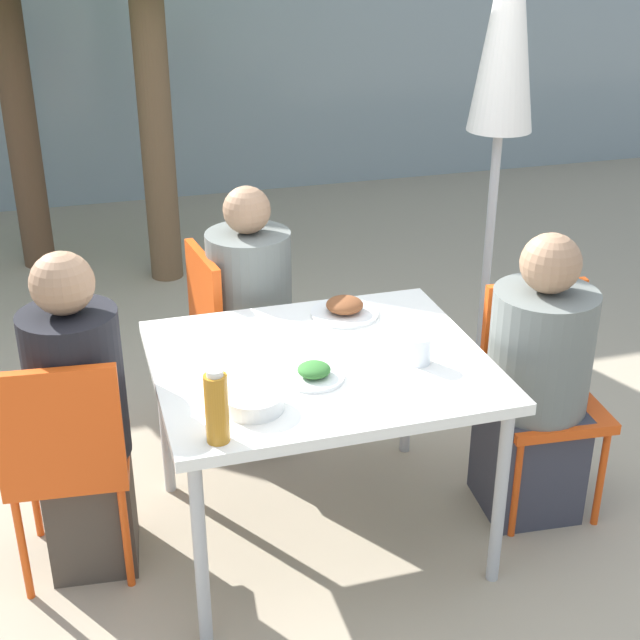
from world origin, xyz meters
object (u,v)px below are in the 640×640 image
at_px(person_left, 81,425).
at_px(drinking_cup, 419,350).
at_px(salad_bowl, 253,401).
at_px(bottle, 217,407).
at_px(person_right, 536,389).
at_px(chair_far, 230,329).
at_px(chair_right, 539,379).
at_px(chair_left, 66,451).
at_px(person_far, 251,326).
at_px(closed_umbrella, 506,44).

distance_m(person_left, drinking_cup, 1.18).
xyz_separation_m(drinking_cup, salad_bowl, (-0.61, -0.14, -0.02)).
height_order(person_left, bottle, person_left).
xyz_separation_m(person_right, chair_far, (-0.99, 0.84, -0.01)).
height_order(person_right, chair_far, person_right).
bearing_deg(salad_bowl, person_right, 9.82).
relative_size(chair_right, chair_far, 1.00).
xyz_separation_m(chair_left, drinking_cup, (1.20, -0.13, 0.27)).
bearing_deg(person_right, person_left, -0.57).
height_order(chair_left, bottle, bottle).
bearing_deg(person_far, closed_umbrella, 94.12).
bearing_deg(chair_left, closed_umbrella, 31.56).
distance_m(chair_left, person_left, 0.11).
xyz_separation_m(person_right, drinking_cup, (-0.50, -0.05, 0.26)).
bearing_deg(person_right, closed_umbrella, -101.42).
xyz_separation_m(chair_right, salad_bowl, (-1.17, -0.27, 0.25)).
bearing_deg(bottle, chair_left, 136.92).
distance_m(chair_left, person_right, 1.70).
height_order(chair_right, salad_bowl, chair_right).
bearing_deg(chair_right, bottle, 22.38).
bearing_deg(chair_left, chair_right, 5.80).
xyz_separation_m(chair_left, person_right, (1.70, -0.08, 0.01)).
xyz_separation_m(person_far, bottle, (-0.34, -1.14, 0.31)).
distance_m(person_far, closed_umbrella, 1.64).
bearing_deg(bottle, person_right, 15.15).
relative_size(chair_far, salad_bowl, 4.59).
relative_size(chair_left, salad_bowl, 4.59).
bearing_deg(person_left, drinking_cup, -4.28).
bearing_deg(closed_umbrella, bottle, -138.42).
bearing_deg(person_right, person_far, -36.69).
relative_size(chair_left, closed_umbrella, 0.39).
bearing_deg(person_far, person_right, 41.62).
bearing_deg(closed_umbrella, person_right, -106.22).
xyz_separation_m(closed_umbrella, drinking_cup, (-0.80, -1.09, -0.83)).
xyz_separation_m(chair_right, bottle, (-1.31, -0.41, 0.33)).
relative_size(person_far, drinking_cup, 11.78).
height_order(person_far, salad_bowl, person_far).
bearing_deg(person_right, salad_bowl, 14.62).
bearing_deg(person_left, person_far, 47.55).
xyz_separation_m(chair_far, closed_umbrella, (1.30, 0.20, 1.10)).
bearing_deg(closed_umbrella, salad_bowl, -138.96).
bearing_deg(bottle, person_far, 73.33).
xyz_separation_m(chair_left, person_far, (0.79, 0.72, 0.02)).
relative_size(chair_right, drinking_cup, 8.97).
height_order(chair_left, salad_bowl, chair_left).
bearing_deg(salad_bowl, person_left, 146.68).
bearing_deg(salad_bowl, closed_umbrella, 41.04).
bearing_deg(salad_bowl, person_far, 78.43).
distance_m(person_left, closed_umbrella, 2.38).
relative_size(chair_left, person_left, 0.74).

